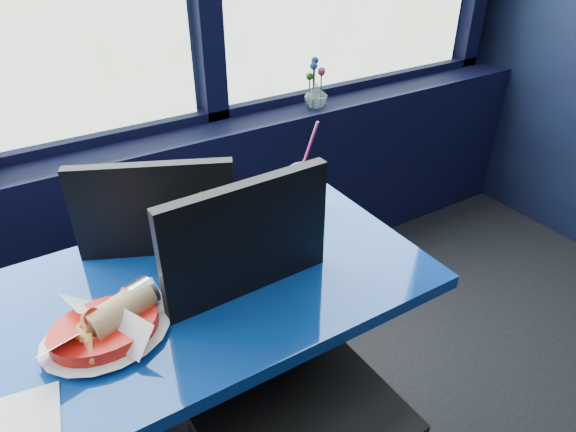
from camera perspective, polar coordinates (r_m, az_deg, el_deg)
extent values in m
cube|color=black|center=(2.27, -24.47, -4.05)|extent=(5.00, 0.26, 0.80)
cube|color=black|center=(2.15, -27.30, 5.93)|extent=(4.80, 0.08, 0.06)
cylinder|color=black|center=(1.70, -7.98, -17.85)|extent=(0.12, 0.12, 0.68)
cube|color=navy|center=(1.43, -9.15, -7.74)|extent=(1.20, 0.70, 0.04)
cube|color=black|center=(1.41, 0.62, -20.58)|extent=(0.49, 0.49, 0.05)
cube|color=black|center=(1.34, -4.37, -6.28)|extent=(0.46, 0.05, 0.53)
cylinder|color=black|center=(1.80, 2.46, -18.47)|extent=(0.03, 0.03, 0.49)
cube|color=black|center=(1.84, -17.78, -7.81)|extent=(0.62, 0.62, 0.04)
cube|color=black|center=(1.53, -14.01, -3.00)|extent=(0.42, 0.22, 0.51)
cylinder|color=black|center=(2.13, -10.48, -9.51)|extent=(0.03, 0.03, 0.48)
cylinder|color=black|center=(1.85, -10.91, -17.80)|extent=(0.03, 0.03, 0.48)
cylinder|color=black|center=(2.20, -21.09, -9.89)|extent=(0.03, 0.03, 0.48)
cylinder|color=black|center=(1.93, -23.44, -17.82)|extent=(0.03, 0.03, 0.48)
imported|color=silver|center=(2.40, 3.14, 13.20)|extent=(0.13, 0.14, 0.11)
cylinder|color=#1E5919|center=(2.38, 2.80, 13.91)|extent=(0.01, 0.01, 0.18)
sphere|color=#1B369F|center=(2.35, 2.87, 16.30)|extent=(0.03, 0.03, 0.03)
cylinder|color=#1E5919|center=(2.39, 3.68, 13.70)|extent=(0.01, 0.01, 0.15)
sphere|color=#C63A78|center=(2.37, 3.76, 15.80)|extent=(0.03, 0.03, 0.03)
cylinder|color=#1E5919|center=(2.40, 2.92, 14.29)|extent=(0.01, 0.01, 0.19)
sphere|color=#1B369F|center=(2.37, 3.00, 16.87)|extent=(0.03, 0.03, 0.03)
cylinder|color=#1E5919|center=(2.39, 2.39, 13.41)|extent=(0.01, 0.01, 0.13)
sphere|color=#1E5919|center=(2.37, 2.43, 15.23)|extent=(0.03, 0.03, 0.03)
cylinder|color=#1E5919|center=(2.42, 3.66, 13.73)|extent=(0.01, 0.01, 0.14)
sphere|color=#1E5919|center=(2.39, 3.73, 15.67)|extent=(0.03, 0.03, 0.03)
cylinder|color=red|center=(1.30, -19.63, -11.97)|extent=(0.28, 0.28, 0.05)
cylinder|color=white|center=(1.30, -19.55, -12.30)|extent=(0.26, 0.26, 0.00)
cylinder|color=silver|center=(1.31, -16.05, -8.60)|extent=(0.08, 0.10, 0.08)
sphere|color=#552D1D|center=(1.26, -20.18, -11.33)|extent=(0.06, 0.06, 0.06)
cylinder|color=red|center=(1.25, -20.89, -10.50)|extent=(0.05, 0.05, 0.01)
cylinder|color=red|center=(1.48, -9.27, -0.99)|extent=(0.06, 0.06, 0.18)
cone|color=red|center=(1.42, -9.67, 2.93)|extent=(0.04, 0.04, 0.06)
cylinder|color=#0D1695|center=(1.67, 1.74, 3.07)|extent=(0.09, 0.09, 0.15)
cylinder|color=black|center=(1.63, 1.78, 5.24)|extent=(0.08, 0.08, 0.01)
cylinder|color=#FF3581|center=(1.61, 2.26, 7.36)|extent=(0.03, 0.07, 0.20)
cube|color=white|center=(1.22, -27.62, -19.54)|extent=(0.17, 0.17, 0.00)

